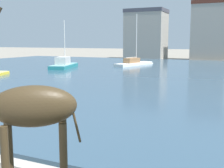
{
  "coord_description": "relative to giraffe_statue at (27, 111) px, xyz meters",
  "views": [
    {
      "loc": [
        6.12,
        0.47,
        4.0
      ],
      "look_at": [
        1.1,
        11.41,
        2.2
      ],
      "focal_mm": 45.93,
      "sensor_mm": 36.0,
      "label": 1
    }
  ],
  "objects": [
    {
      "name": "harbor_water",
      "position": [
        -2.09,
        28.78,
        -2.42
      ],
      "size": [
        85.03,
        52.75,
        0.28
      ],
      "primitive_type": "cube",
      "color": "#334C60",
      "rests_on": "ground"
    },
    {
      "name": "townhouse_tall_gabled",
      "position": [
        -16.18,
        57.95,
        2.97
      ],
      "size": [
        8.69,
        6.63,
        11.04
      ],
      "color": "gray",
      "rests_on": "ground"
    },
    {
      "name": "townhouse_corner_house",
      "position": [
        -2.72,
        59.63,
        3.6
      ],
      "size": [
        7.18,
        6.61,
        12.28
      ],
      "color": "gray",
      "rests_on": "ground"
    },
    {
      "name": "sailboat_white",
      "position": [
        -11.34,
        38.15,
        -2.06
      ],
      "size": [
        3.95,
        9.43,
        8.21
      ],
      "color": "white",
      "rests_on": "ground"
    },
    {
      "name": "sailboat_teal",
      "position": [
        -19.07,
        29.73,
        -1.96
      ],
      "size": [
        4.13,
        8.03,
        6.92
      ],
      "color": "teal",
      "rests_on": "ground"
    },
    {
      "name": "quay_edge_coping",
      "position": [
        -2.09,
        2.16,
        -2.5
      ],
      "size": [
        85.03,
        0.5,
        0.12
      ],
      "primitive_type": "cube",
      "color": "#ADA89E",
      "rests_on": "ground"
    },
    {
      "name": "giraffe_statue",
      "position": [
        0.0,
        0.0,
        0.0
      ],
      "size": [
        2.58,
        1.98,
        5.02
      ],
      "color": "#42331E",
      "rests_on": "ground"
    }
  ]
}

